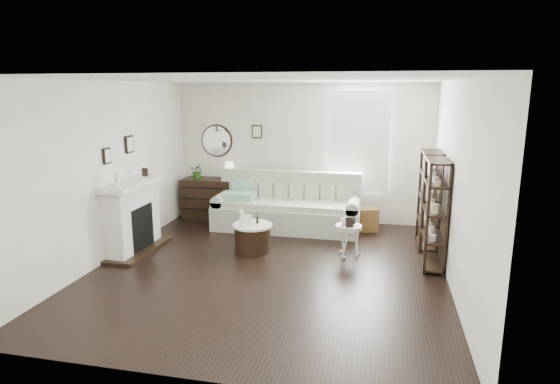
% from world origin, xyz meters
% --- Properties ---
extents(room, '(5.50, 5.50, 5.50)m').
position_xyz_m(room, '(0.73, 2.70, 1.60)').
color(room, black).
rests_on(room, ground).
extents(fireplace, '(0.50, 1.40, 1.84)m').
position_xyz_m(fireplace, '(-2.32, 0.30, 0.54)').
color(fireplace, white).
rests_on(fireplace, ground).
extents(shelf_unit_far, '(0.30, 0.80, 1.60)m').
position_xyz_m(shelf_unit_far, '(2.33, 1.55, 0.80)').
color(shelf_unit_far, black).
rests_on(shelf_unit_far, ground).
extents(shelf_unit_near, '(0.30, 0.80, 1.60)m').
position_xyz_m(shelf_unit_near, '(2.33, 0.65, 0.80)').
color(shelf_unit_near, black).
rests_on(shelf_unit_near, ground).
extents(sofa, '(2.71, 0.94, 1.05)m').
position_xyz_m(sofa, '(-0.15, 2.08, 0.35)').
color(sofa, '#B5BDA8').
rests_on(sofa, ground).
extents(quilt, '(0.55, 0.45, 0.14)m').
position_xyz_m(quilt, '(-1.04, 1.95, 0.61)').
color(quilt, '#227D58').
rests_on(quilt, sofa).
extents(suitcase, '(0.69, 0.36, 0.44)m').
position_xyz_m(suitcase, '(1.20, 2.17, 0.22)').
color(suitcase, brown).
rests_on(suitcase, ground).
extents(dresser, '(1.21, 0.52, 0.81)m').
position_xyz_m(dresser, '(-1.76, 2.47, 0.40)').
color(dresser, black).
rests_on(dresser, ground).
extents(table_lamp, '(0.30, 0.30, 0.36)m').
position_xyz_m(table_lamp, '(-1.41, 2.47, 0.99)').
color(table_lamp, white).
rests_on(table_lamp, dresser).
extents(potted_plant, '(0.30, 0.26, 0.32)m').
position_xyz_m(potted_plant, '(-2.07, 2.42, 0.97)').
color(potted_plant, '#205317').
rests_on(potted_plant, dresser).
extents(drum_table, '(0.64, 0.64, 0.44)m').
position_xyz_m(drum_table, '(-0.45, 0.72, 0.22)').
color(drum_table, black).
rests_on(drum_table, ground).
extents(pedestal_table, '(0.42, 0.42, 0.50)m').
position_xyz_m(pedestal_table, '(1.08, 0.80, 0.46)').
color(pedestal_table, silver).
rests_on(pedestal_table, ground).
extents(eiffel_drum, '(0.13, 0.13, 0.20)m').
position_xyz_m(eiffel_drum, '(-0.38, 0.76, 0.55)').
color(eiffel_drum, black).
rests_on(eiffel_drum, drum_table).
extents(bottle_drum, '(0.07, 0.07, 0.29)m').
position_xyz_m(bottle_drum, '(-0.61, 0.65, 0.59)').
color(bottle_drum, silver).
rests_on(bottle_drum, drum_table).
extents(card_frame_drum, '(0.16, 0.06, 0.21)m').
position_xyz_m(card_frame_drum, '(-0.49, 0.56, 0.55)').
color(card_frame_drum, white).
rests_on(card_frame_drum, drum_table).
extents(eiffel_ped, '(0.13, 0.13, 0.18)m').
position_xyz_m(eiffel_ped, '(1.17, 0.83, 0.59)').
color(eiffel_ped, black).
rests_on(eiffel_ped, pedestal_table).
extents(flask_ped, '(0.13, 0.13, 0.23)m').
position_xyz_m(flask_ped, '(1.01, 0.82, 0.62)').
color(flask_ped, silver).
rests_on(flask_ped, pedestal_table).
extents(card_frame_ped, '(0.12, 0.07, 0.15)m').
position_xyz_m(card_frame_ped, '(1.10, 0.69, 0.58)').
color(card_frame_ped, black).
rests_on(card_frame_ped, pedestal_table).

